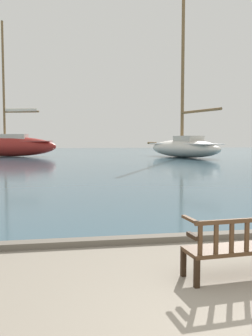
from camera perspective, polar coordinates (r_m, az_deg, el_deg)
name	(u,v)px	position (r m, az deg, el deg)	size (l,w,h in m)	color
harbor_water	(76,155)	(47.31, -7.57, 1.91)	(100.00, 80.00, 0.08)	#385666
quay_edge_kerb	(171,238)	(7.65, 6.88, -10.53)	(40.00, 0.30, 0.12)	#675F54
park_bench	(239,246)	(5.82, 16.88, -11.31)	(1.64, 0.65, 0.92)	black
sailboat_outer_starboard	(7,145)	(45.22, -17.61, 3.43)	(13.78, 5.85, 15.28)	maroon
sailboat_far_port	(184,146)	(41.49, 8.78, 3.32)	(6.67, 13.54, 17.18)	silver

